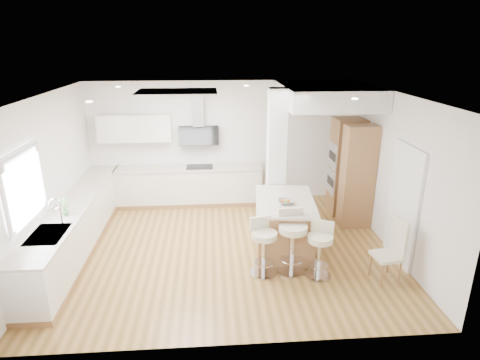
{
  "coord_description": "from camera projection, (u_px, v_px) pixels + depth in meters",
  "views": [
    {
      "loc": [
        -0.23,
        -6.59,
        3.64
      ],
      "look_at": [
        0.29,
        0.4,
        1.19
      ],
      "focal_mm": 30.0,
      "sensor_mm": 36.0,
      "label": 1
    }
  ],
  "objects": [
    {
      "name": "ground",
      "position": [
        226.0,
        248.0,
        7.42
      ],
      "size": [
        6.0,
        6.0,
        0.0
      ],
      "primitive_type": "plane",
      "color": "#A77B3E",
      "rests_on": "ground"
    },
    {
      "name": "ceiling",
      "position": [
        226.0,
        248.0,
        7.42
      ],
      "size": [
        6.0,
        5.0,
        0.02
      ],
      "primitive_type": "cube",
      "color": "white",
      "rests_on": "ground"
    },
    {
      "name": "wall_back",
      "position": [
        221.0,
        142.0,
        9.31
      ],
      "size": [
        6.0,
        0.04,
        2.8
      ],
      "primitive_type": "cube",
      "color": "white",
      "rests_on": "ground"
    },
    {
      "name": "wall_left",
      "position": [
        47.0,
        181.0,
        6.75
      ],
      "size": [
        0.04,
        5.0,
        2.8
      ],
      "primitive_type": "cube",
      "color": "white",
      "rests_on": "ground"
    },
    {
      "name": "wall_right",
      "position": [
        392.0,
        173.0,
        7.17
      ],
      "size": [
        0.04,
        5.0,
        2.8
      ],
      "primitive_type": "cube",
      "color": "white",
      "rests_on": "ground"
    },
    {
      "name": "skylight",
      "position": [
        178.0,
        93.0,
        7.01
      ],
      "size": [
        4.1,
        2.1,
        0.06
      ],
      "color": "white",
      "rests_on": "ground"
    },
    {
      "name": "window_left",
      "position": [
        23.0,
        182.0,
        5.8
      ],
      "size": [
        0.06,
        1.28,
        1.07
      ],
      "color": "white",
      "rests_on": "ground"
    },
    {
      "name": "doorway_right",
      "position": [
        403.0,
        206.0,
        6.73
      ],
      "size": [
        0.05,
        1.0,
        2.1
      ],
      "color": "#413A33",
      "rests_on": "ground"
    },
    {
      "name": "counter_left",
      "position": [
        77.0,
        225.0,
        7.29
      ],
      "size": [
        0.63,
        4.5,
        1.35
      ],
      "color": "#9E7043",
      "rests_on": "ground"
    },
    {
      "name": "counter_back",
      "position": [
        182.0,
        176.0,
        9.22
      ],
      "size": [
        3.62,
        0.63,
        2.5
      ],
      "color": "#9E7043",
      "rests_on": "ground"
    },
    {
      "name": "pillar",
      "position": [
        276.0,
        160.0,
        7.92
      ],
      "size": [
        0.35,
        0.35,
        2.8
      ],
      "color": "white",
      "rests_on": "ground"
    },
    {
      "name": "soffit",
      "position": [
        326.0,
        95.0,
        8.03
      ],
      "size": [
        1.78,
        2.2,
        0.4
      ],
      "color": "white",
      "rests_on": "ground"
    },
    {
      "name": "oven_column",
      "position": [
        350.0,
        171.0,
        8.42
      ],
      "size": [
        0.63,
        1.21,
        2.1
      ],
      "color": "#9E7043",
      "rests_on": "ground"
    },
    {
      "name": "peninsula",
      "position": [
        284.0,
        224.0,
        7.29
      ],
      "size": [
        1.19,
        1.66,
        1.02
      ],
      "rotation": [
        0.0,
        0.0,
        -0.11
      ],
      "color": "#9E7043",
      "rests_on": "ground"
    },
    {
      "name": "bar_stool_a",
      "position": [
        264.0,
        244.0,
        6.44
      ],
      "size": [
        0.53,
        0.53,
        0.97
      ],
      "rotation": [
        0.0,
        0.0,
        0.27
      ],
      "color": "silver",
      "rests_on": "ground"
    },
    {
      "name": "bar_stool_b",
      "position": [
        292.0,
        238.0,
        6.49
      ],
      "size": [
        0.51,
        0.51,
        1.07
      ],
      "rotation": [
        0.0,
        0.0,
        0.06
      ],
      "color": "silver",
      "rests_on": "ground"
    },
    {
      "name": "bar_stool_c",
      "position": [
        320.0,
        247.0,
        6.38
      ],
      "size": [
        0.56,
        0.56,
        0.93
      ],
      "rotation": [
        0.0,
        0.0,
        -0.43
      ],
      "color": "silver",
      "rests_on": "ground"
    },
    {
      "name": "dining_chair",
      "position": [
        393.0,
        248.0,
        6.29
      ],
      "size": [
        0.46,
        0.46,
        1.04
      ],
      "rotation": [
        0.0,
        0.0,
        0.17
      ],
      "color": "beige",
      "rests_on": "ground"
    }
  ]
}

